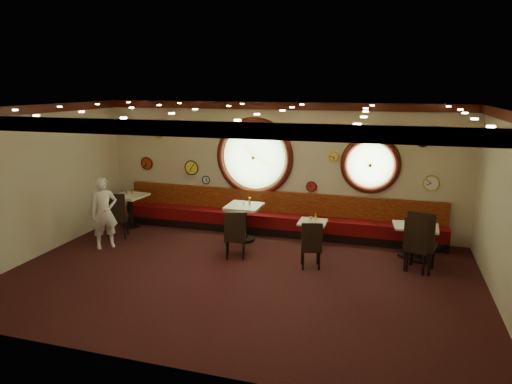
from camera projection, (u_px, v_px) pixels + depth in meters
The scene contains 54 objects.
floor at pixel (240, 277), 8.78m from camera, with size 9.00×6.00×0.00m, color black.
ceiling at pixel (238, 108), 8.04m from camera, with size 9.00×6.00×0.02m, color gold.
wall_back at pixel (278, 168), 11.21m from camera, with size 9.00×0.02×3.20m, color beige.
wall_front at pixel (161, 251), 5.61m from camera, with size 9.00×0.02×3.20m, color beige.
wall_left at pixel (38, 181), 9.66m from camera, with size 0.02×6.00×3.20m, color beige.
wall_right at pixel (510, 215), 7.15m from camera, with size 0.02×6.00×3.20m, color beige.
molding_back at pixel (278, 106), 10.81m from camera, with size 9.00×0.10×0.18m, color #3B100A.
molding_front at pixel (156, 128), 5.31m from camera, with size 9.00×0.10×0.18m, color #3B100A.
molding_left at pixel (32, 109), 9.30m from camera, with size 0.10×6.00×0.18m, color #3B100A.
banquette_base at pixel (275, 230), 11.29m from camera, with size 8.00×0.55×0.20m, color black.
banquette_seat at pixel (275, 220), 11.23m from camera, with size 8.00×0.55×0.30m, color #55070B.
banquette_back at pixel (277, 202), 11.34m from camera, with size 8.00×0.10×0.55m, color #5E0709.
porthole_left_glass at pixel (255, 157), 11.31m from camera, with size 1.66×1.66×0.02m, color #89BD71.
porthole_left_frame at pixel (254, 157), 11.30m from camera, with size 1.98×1.98×0.18m, color #3B100A.
porthole_left_ring at pixel (254, 157), 11.27m from camera, with size 1.61×1.61×0.03m, color gold.
porthole_right_glass at pixel (370, 165), 10.54m from camera, with size 1.10×1.10×0.02m, color #89BD71.
porthole_right_frame at pixel (370, 165), 10.53m from camera, with size 1.38×1.38×0.18m, color #3B100A.
porthole_right_ring at pixel (370, 165), 10.50m from camera, with size 1.09×1.09×0.03m, color gold.
wall_clock_0 at pixel (431, 183), 10.21m from camera, with size 0.34×0.34×0.03m, color silver.
wall_clock_1 at pixel (147, 163), 12.18m from camera, with size 0.32×0.32×0.03m, color red.
wall_clock_2 at pixel (201, 131), 11.53m from camera, with size 0.24×0.24×0.03m, color black.
wall_clock_3 at pixel (312, 186), 11.02m from camera, with size 0.24×0.24×0.03m, color red.
wall_clock_4 at pixel (192, 168), 11.83m from camera, with size 0.36×0.36×0.03m, color yellow.
wall_clock_5 at pixel (333, 157), 10.71m from camera, with size 0.22×0.22×0.03m, color #E4C34C.
wall_clock_6 at pixel (206, 180), 11.79m from camera, with size 0.20×0.20×0.03m, color white.
wall_clock_7 at pixel (423, 140), 10.06m from camera, with size 0.28×0.28×0.03m, color black.
wall_clock_8 at pixel (159, 134), 11.89m from camera, with size 0.26×0.26×0.03m, color #A5D22A.
wall_clock_9 at pixel (309, 130), 10.74m from camera, with size 0.30×0.30×0.03m, color #96D743.
table_a at pixel (130, 207), 11.78m from camera, with size 0.84×0.84×0.84m.
table_b at pixel (244, 218), 10.69m from camera, with size 0.79×0.79×0.87m.
table_c at pixel (312, 232), 10.11m from camera, with size 0.60×0.60×0.66m.
table_d at pixel (408, 237), 9.71m from camera, with size 0.70×0.70×0.71m.
table_e at pixel (420, 239), 9.48m from camera, with size 0.72×0.72×0.75m.
chair_a at pixel (116, 213), 10.81m from camera, with size 0.61×0.61×0.69m.
chair_b at pixel (235, 231), 9.55m from camera, with size 0.55×0.55×0.65m.
chair_c at pixel (311, 242), 9.03m from camera, with size 0.50×0.50×0.61m.
chair_d at pixel (417, 241), 8.86m from camera, with size 0.59×0.59×0.69m.
chair_e at pixel (421, 238), 8.83m from camera, with size 0.63×0.63×0.77m.
condiment_a_salt at pixel (126, 192), 11.76m from camera, with size 0.04×0.04×0.10m, color silver.
condiment_b_salt at pixel (244, 202), 10.71m from camera, with size 0.03×0.03×0.09m, color silver.
condiment_c_salt at pixel (310, 218), 10.09m from camera, with size 0.04×0.04×0.11m, color silver.
condiment_d_salt at pixel (405, 222), 9.68m from camera, with size 0.04×0.04×0.10m, color silver.
condiment_a_pepper at pixel (127, 193), 11.68m from camera, with size 0.03×0.03×0.09m, color silver.
condiment_b_pepper at pixel (244, 203), 10.59m from camera, with size 0.04×0.04×0.10m, color #BCBCC1.
condiment_c_pepper at pixel (312, 219), 10.07m from camera, with size 0.04×0.04×0.11m, color silver.
condiment_d_pepper at pixel (408, 223), 9.60m from camera, with size 0.03×0.03×0.09m, color silver.
condiment_a_bottle at pixel (132, 192), 11.73m from camera, with size 0.04×0.04×0.14m, color gold.
condiment_b_bottle at pixel (250, 201), 10.60m from camera, with size 0.05×0.05×0.18m, color orange.
condiment_c_bottle at pixel (316, 217), 10.09m from camera, with size 0.06×0.06×0.18m, color gold.
condiment_d_bottle at pixel (414, 221), 9.65m from camera, with size 0.05×0.05×0.15m, color gold.
condiment_e_salt at pixel (417, 223), 9.44m from camera, with size 0.04×0.04×0.10m, color silver.
condiment_e_pepper at pixel (422, 224), 9.39m from camera, with size 0.04×0.04×0.10m, color silver.
condiment_e_bottle at pixel (429, 221), 9.46m from camera, with size 0.06×0.06×0.18m, color gold.
waiter at pixel (104, 213), 10.19m from camera, with size 0.59×0.39×1.62m, color white.
Camera 1 is at (2.64, -7.73, 3.60)m, focal length 32.00 mm.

